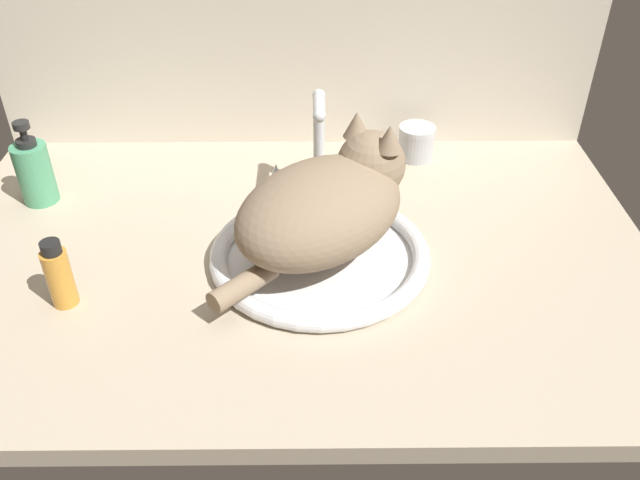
# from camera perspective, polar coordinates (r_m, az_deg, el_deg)

# --- Properties ---
(countertop) EXTENTS (1.16, 0.75, 0.03)m
(countertop) POSITION_cam_1_polar(r_m,az_deg,el_deg) (1.07, -2.41, -1.64)
(countertop) COLOR #B7A88E
(countertop) RESTS_ON ground
(backsplash_wall) EXTENTS (1.16, 0.02, 0.41)m
(backsplash_wall) POSITION_cam_1_polar(r_m,az_deg,el_deg) (1.32, -2.18, 15.38)
(backsplash_wall) COLOR beige
(backsplash_wall) RESTS_ON ground
(sink_basin) EXTENTS (0.34, 0.34, 0.03)m
(sink_basin) POSITION_cam_1_polar(r_m,az_deg,el_deg) (1.03, -0.00, -1.25)
(sink_basin) COLOR white
(sink_basin) RESTS_ON countertop
(faucet) EXTENTS (0.19, 0.11, 0.20)m
(faucet) POSITION_cam_1_polar(r_m,az_deg,el_deg) (1.17, -0.09, 7.36)
(faucet) COLOR silver
(faucet) RESTS_ON countertop
(cat) EXTENTS (0.35, 0.35, 0.18)m
(cat) POSITION_cam_1_polar(r_m,az_deg,el_deg) (1.00, 0.88, 3.25)
(cat) COLOR #8C755B
(cat) RESTS_ON sink_basin
(soap_pump_bottle) EXTENTS (0.06, 0.06, 0.15)m
(soap_pump_bottle) POSITION_cam_1_polar(r_m,az_deg,el_deg) (1.26, -23.35, 5.43)
(soap_pump_bottle) COLOR #4C9E70
(soap_pump_bottle) RESTS_ON countertop
(metal_jar) EXTENTS (0.07, 0.07, 0.07)m
(metal_jar) POSITION_cam_1_polar(r_m,az_deg,el_deg) (1.32, 8.29, 8.32)
(metal_jar) COLOR #B2B5BA
(metal_jar) RESTS_ON countertop
(amber_bottle) EXTENTS (0.04, 0.04, 0.11)m
(amber_bottle) POSITION_cam_1_polar(r_m,az_deg,el_deg) (1.00, -21.55, -2.83)
(amber_bottle) COLOR gold
(amber_bottle) RESTS_ON countertop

